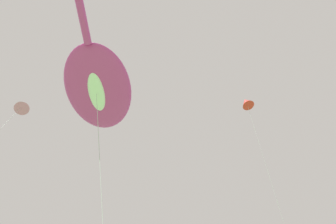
% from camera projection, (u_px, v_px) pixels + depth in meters
% --- Properties ---
extents(big_show_kite, '(10.96, 7.52, 19.73)m').
position_uv_depth(big_show_kite, '(97.00, 85.00, 19.61)').
color(big_show_kite, '#CC3899').
rests_on(big_show_kite, ground).
extents(small_kite_tiny_distant, '(3.39, 2.19, 26.40)m').
position_uv_depth(small_kite_tiny_distant, '(247.00, 103.00, 28.02)').
color(small_kite_tiny_distant, red).
rests_on(small_kite_tiny_distant, ground).
extents(small_kite_delta_white, '(2.77, 2.01, 20.35)m').
position_uv_depth(small_kite_delta_white, '(22.00, 106.00, 21.12)').
color(small_kite_delta_white, pink).
rests_on(small_kite_delta_white, ground).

